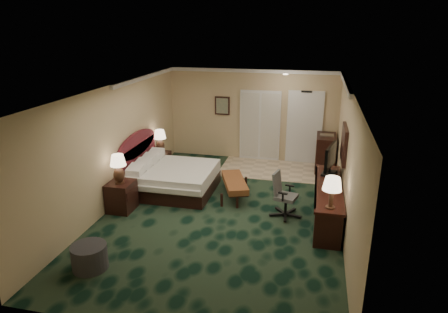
% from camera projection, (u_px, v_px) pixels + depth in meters
% --- Properties ---
extents(floor, '(5.00, 7.50, 0.00)m').
position_uv_depth(floor, '(224.00, 211.00, 8.82)').
color(floor, black).
rests_on(floor, ground).
extents(ceiling, '(5.00, 7.50, 0.00)m').
position_uv_depth(ceiling, '(223.00, 89.00, 7.96)').
color(ceiling, white).
rests_on(ceiling, wall_back).
extents(wall_back, '(5.00, 0.00, 2.70)m').
position_uv_depth(wall_back, '(252.00, 115.00, 11.85)').
color(wall_back, tan).
rests_on(wall_back, ground).
extents(wall_front, '(5.00, 0.00, 2.70)m').
position_uv_depth(wall_front, '(155.00, 246.00, 4.93)').
color(wall_front, tan).
rests_on(wall_front, ground).
extents(wall_left, '(0.00, 7.50, 2.70)m').
position_uv_depth(wall_left, '(115.00, 146.00, 8.93)').
color(wall_left, tan).
rests_on(wall_left, ground).
extents(wall_right, '(0.00, 7.50, 2.70)m').
position_uv_depth(wall_right, '(347.00, 162.00, 7.86)').
color(wall_right, tan).
rests_on(wall_right, ground).
extents(crown_molding, '(5.00, 7.50, 0.10)m').
position_uv_depth(crown_molding, '(223.00, 92.00, 7.98)').
color(crown_molding, silver).
rests_on(crown_molding, wall_back).
extents(tile_patch, '(3.20, 1.70, 0.01)m').
position_uv_depth(tile_patch, '(278.00, 170.00, 11.31)').
color(tile_patch, tan).
rests_on(tile_patch, ground).
extents(headboard, '(0.12, 2.00, 1.40)m').
position_uv_depth(headboard, '(138.00, 159.00, 10.04)').
color(headboard, '#4D111B').
rests_on(headboard, ground).
extents(entry_door, '(1.02, 0.06, 2.18)m').
position_uv_depth(entry_door, '(304.00, 128.00, 11.59)').
color(entry_door, silver).
rests_on(entry_door, ground).
extents(closet_doors, '(1.20, 0.06, 2.10)m').
position_uv_depth(closet_doors, '(260.00, 126.00, 11.86)').
color(closet_doors, '#B4B4B4').
rests_on(closet_doors, ground).
extents(wall_art, '(0.45, 0.06, 0.55)m').
position_uv_depth(wall_art, '(222.00, 106.00, 11.93)').
color(wall_art, slate).
rests_on(wall_art, wall_back).
extents(wall_mirror, '(0.05, 0.95, 0.75)m').
position_uv_depth(wall_mirror, '(344.00, 144.00, 8.36)').
color(wall_mirror, white).
rests_on(wall_mirror, wall_right).
extents(bed, '(1.92, 1.78, 0.61)m').
position_uv_depth(bed, '(174.00, 179.00, 9.81)').
color(bed, silver).
rests_on(bed, ground).
extents(nightstand_near, '(0.53, 0.60, 0.66)m').
position_uv_depth(nightstand_near, '(121.00, 196.00, 8.80)').
color(nightstand_near, black).
rests_on(nightstand_near, ground).
extents(nightstand_far, '(0.43, 0.50, 0.54)m').
position_uv_depth(nightstand_far, '(161.00, 162.00, 11.13)').
color(nightstand_far, black).
rests_on(nightstand_far, ground).
extents(lamp_near, '(0.42, 0.42, 0.65)m').
position_uv_depth(lamp_near, '(119.00, 169.00, 8.57)').
color(lamp_near, '#321D14').
rests_on(lamp_near, nightstand_near).
extents(lamp_far, '(0.40, 0.40, 0.64)m').
position_uv_depth(lamp_far, '(160.00, 141.00, 10.99)').
color(lamp_far, '#321D14').
rests_on(lamp_far, nightstand_far).
extents(bed_bench, '(0.89, 1.40, 0.45)m').
position_uv_depth(bed_bench, '(234.00, 188.00, 9.49)').
color(bed_bench, brown).
rests_on(bed_bench, ground).
extents(ottoman, '(0.70, 0.70, 0.43)m').
position_uv_depth(ottoman, '(90.00, 257.00, 6.73)').
color(ottoman, '#313136').
rests_on(ottoman, ground).
extents(desk, '(0.56, 2.59, 0.75)m').
position_uv_depth(desk, '(327.00, 202.00, 8.40)').
color(desk, black).
rests_on(desk, ground).
extents(tv, '(0.28, 0.88, 0.69)m').
position_uv_depth(tv, '(330.00, 160.00, 8.80)').
color(tv, black).
rests_on(tv, desk).
extents(desk_lamp, '(0.44, 0.44, 0.61)m').
position_uv_depth(desk_lamp, '(332.00, 193.00, 7.20)').
color(desk_lamp, '#321D14').
rests_on(desk_lamp, desk).
extents(desk_chair, '(0.68, 0.65, 0.98)m').
position_uv_depth(desk_chair, '(286.00, 195.00, 8.47)').
color(desk_chair, '#4E4E52').
rests_on(desk_chair, ground).
extents(minibar, '(0.53, 0.95, 1.00)m').
position_uv_depth(minibar, '(325.00, 153.00, 11.15)').
color(minibar, black).
rests_on(minibar, ground).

